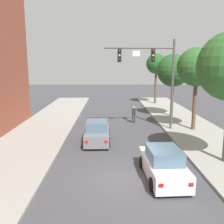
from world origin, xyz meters
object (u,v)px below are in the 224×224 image
at_px(car_lead_grey, 97,132).
at_px(car_following_white, 163,164).
at_px(traffic_signal_mast, 154,68).
at_px(street_tree_third, 173,71).
at_px(street_tree_farthest, 156,64).
at_px(pedestrian_crossing_road, 134,114).
at_px(street_tree_second, 197,67).

distance_m(car_lead_grey, car_following_white, 6.97).
height_order(traffic_signal_mast, car_lead_grey, traffic_signal_mast).
bearing_deg(car_lead_grey, street_tree_third, 48.59).
relative_size(traffic_signal_mast, street_tree_farthest, 1.07).
relative_size(pedestrian_crossing_road, street_tree_third, 0.25).
bearing_deg(car_following_white, pedestrian_crossing_road, 91.19).
xyz_separation_m(car_lead_grey, car_following_white, (3.54, -6.01, 0.00)).
relative_size(street_tree_second, street_tree_farthest, 0.98).
bearing_deg(street_tree_farthest, car_following_white, -99.57).
bearing_deg(car_lead_grey, car_following_white, -59.45).
bearing_deg(traffic_signal_mast, car_following_white, -96.57).
bearing_deg(car_following_white, traffic_signal_mast, 83.43).
distance_m(traffic_signal_mast, pedestrian_crossing_road, 5.37).
height_order(car_following_white, pedestrian_crossing_road, pedestrian_crossing_road).
bearing_deg(pedestrian_crossing_road, car_lead_grey, -118.48).
distance_m(traffic_signal_mast, street_tree_second, 3.49).
relative_size(car_following_white, street_tree_second, 0.63).
xyz_separation_m(car_following_white, street_tree_second, (4.55, 9.03, 4.66)).
bearing_deg(street_tree_second, pedestrian_crossing_road, 147.60).
distance_m(car_following_white, pedestrian_crossing_road, 12.08).
height_order(pedestrian_crossing_road, street_tree_third, street_tree_third).
distance_m(traffic_signal_mast, car_lead_grey, 7.28).
xyz_separation_m(car_following_white, street_tree_farthest, (4.03, 23.90, 4.94)).
distance_m(car_lead_grey, street_tree_second, 9.82).
xyz_separation_m(street_tree_second, street_tree_third, (-0.46, 5.64, -0.39)).
distance_m(pedestrian_crossing_road, street_tree_farthest, 13.44).
xyz_separation_m(car_following_white, street_tree_third, (4.09, 14.66, 4.27)).
relative_size(car_following_white, street_tree_farthest, 0.62).
relative_size(traffic_signal_mast, car_following_white, 1.74).
height_order(car_lead_grey, street_tree_third, street_tree_third).
bearing_deg(street_tree_farthest, street_tree_third, -89.63).
bearing_deg(street_tree_third, street_tree_farthest, 90.37).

